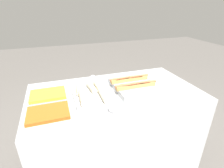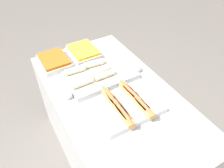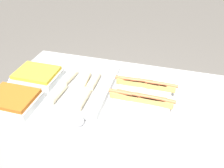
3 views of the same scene
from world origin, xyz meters
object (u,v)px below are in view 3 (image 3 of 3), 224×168
tray_wraps (84,86)px  tray_side_front (13,100)px  tray_hotdogs (143,94)px  serving_spoon_far (108,64)px  tray_side_back (37,76)px  serving_spoon_near (77,121)px

tray_wraps → tray_side_front: (-0.36, -0.25, 0.00)m
tray_hotdogs → serving_spoon_far: 0.44m
tray_hotdogs → tray_side_back: size_ratio=1.50×
tray_side_front → serving_spoon_near: size_ratio=1.19×
tray_side_front → serving_spoon_near: (0.43, -0.05, -0.01)m
tray_side_front → serving_spoon_far: 0.71m
tray_side_front → serving_spoon_far: size_ratio=1.22×
tray_side_back → tray_side_front: bearing=-90.0°
tray_hotdogs → tray_side_back: bearing=178.8°
tray_hotdogs → tray_side_front: size_ratio=1.50×
tray_hotdogs → tray_side_front: 0.79m
serving_spoon_near → serving_spoon_far: size_ratio=1.03×
tray_hotdogs → tray_side_back: tray_hotdogs is taller
tray_side_front → tray_hotdogs: bearing=19.3°
tray_hotdogs → tray_side_back: 0.74m
tray_side_front → tray_wraps: bearing=34.6°
serving_spoon_far → tray_hotdogs: bearing=-44.5°
tray_wraps → serving_spoon_far: bearing=77.4°
tray_side_front → serving_spoon_far: bearing=52.9°
tray_side_back → tray_hotdogs: bearing=-1.2°
serving_spoon_near → tray_wraps: bearing=104.1°
serving_spoon_far → tray_wraps: bearing=-102.6°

